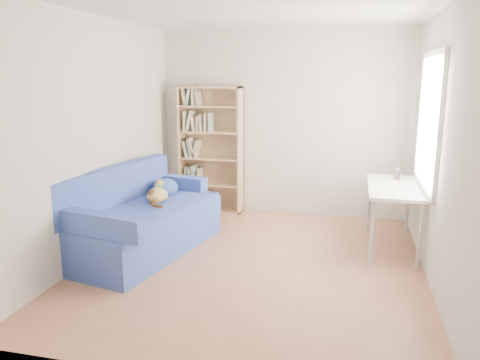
# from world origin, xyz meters

# --- Properties ---
(ground) EXTENTS (4.00, 4.00, 0.00)m
(ground) POSITION_xyz_m (0.00, 0.00, 0.00)
(ground) COLOR #986044
(ground) RESTS_ON ground
(room_shell) EXTENTS (3.54, 4.04, 2.62)m
(room_shell) POSITION_xyz_m (0.10, 0.03, 1.64)
(room_shell) COLOR silver
(room_shell) RESTS_ON ground
(sofa) EXTENTS (1.29, 2.12, 0.96)m
(sofa) POSITION_xyz_m (-1.32, 0.11, 0.36)
(sofa) COLOR navy
(sofa) RESTS_ON ground
(bookshelf) EXTENTS (0.91, 0.28, 1.82)m
(bookshelf) POSITION_xyz_m (-1.02, 1.84, 0.84)
(bookshelf) COLOR tan
(bookshelf) RESTS_ON ground
(desk) EXTENTS (0.57, 1.24, 0.75)m
(desk) POSITION_xyz_m (1.45, 0.83, 0.68)
(desk) COLOR silver
(desk) RESTS_ON ground
(pen_cup) EXTENTS (0.08, 0.08, 0.15)m
(pen_cup) POSITION_xyz_m (1.51, 1.17, 0.80)
(pen_cup) COLOR white
(pen_cup) RESTS_ON desk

